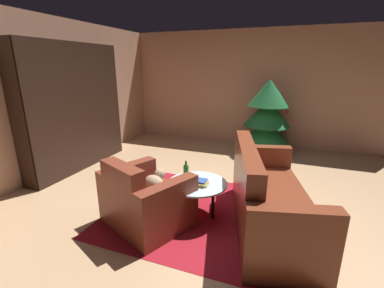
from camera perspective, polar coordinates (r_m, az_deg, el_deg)
ground_plane at (r=3.56m, az=4.65°, el=-13.35°), size 7.49×7.49×0.00m
wall_back at (r=6.20m, az=13.30°, el=11.55°), size 5.85×0.06×2.54m
wall_left at (r=4.79m, az=-30.81°, el=8.26°), size 0.06×6.36×2.54m
area_rug at (r=3.41m, az=3.03°, el=-14.73°), size 2.35×1.98×0.01m
bookshelf_unit at (r=5.08m, az=-22.98°, el=7.27°), size 0.33×2.05×2.14m
armchair_red at (r=3.12m, az=-10.08°, el=-11.98°), size 1.13×1.05×0.81m
couch_red at (r=3.13m, az=15.93°, el=-11.74°), size 1.18×1.92×0.95m
coffee_table at (r=3.18m, az=1.15°, el=-9.01°), size 0.71×0.71×0.44m
book_stack_on_table at (r=3.10m, az=1.67°, el=-8.29°), size 0.21×0.16×0.06m
bottle_on_table at (r=3.25m, az=-1.30°, el=-5.90°), size 0.06×0.06×0.22m
decorated_tree at (r=5.64m, az=15.96°, el=5.92°), size 1.05×1.05×1.52m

